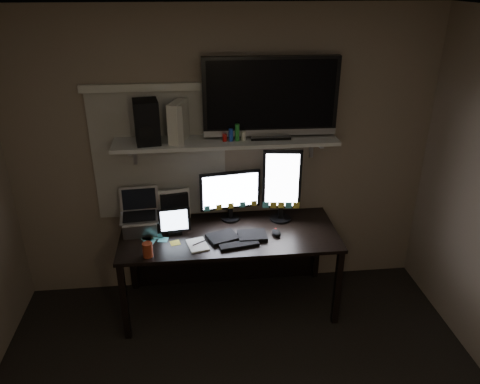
{
  "coord_description": "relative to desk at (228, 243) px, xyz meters",
  "views": [
    {
      "loc": [
        -0.27,
        -1.95,
        2.68
      ],
      "look_at": [
        0.07,
        1.25,
        1.18
      ],
      "focal_mm": 35.0,
      "sensor_mm": 36.0,
      "label": 1
    }
  ],
  "objects": [
    {
      "name": "ceiling",
      "position": [
        0.0,
        -1.55,
        1.95
      ],
      "size": [
        3.6,
        3.6,
        0.0
      ],
      "primitive_type": "plane",
      "rotation": [
        3.14,
        0.0,
        0.0
      ],
      "color": "silver",
      "rests_on": "back_wall"
    },
    {
      "name": "back_wall",
      "position": [
        0.0,
        0.25,
        0.7
      ],
      "size": [
        3.6,
        0.0,
        3.6
      ],
      "primitive_type": "plane",
      "rotation": [
        1.57,
        0.0,
        0.0
      ],
      "color": "#7A6A57",
      "rests_on": "floor"
    },
    {
      "name": "window_blinds",
      "position": [
        -0.55,
        0.24,
        0.75
      ],
      "size": [
        1.1,
        0.02,
        1.1
      ],
      "primitive_type": "cube",
      "color": "#B1AD9F",
      "rests_on": "back_wall"
    },
    {
      "name": "desk",
      "position": [
        0.0,
        0.0,
        0.0
      ],
      "size": [
        1.8,
        0.75,
        0.73
      ],
      "color": "black",
      "rests_on": "floor"
    },
    {
      "name": "wall_shelf",
      "position": [
        0.0,
        0.08,
        0.91
      ],
      "size": [
        1.8,
        0.35,
        0.03
      ],
      "primitive_type": "cube",
      "color": "#B9BAB4",
      "rests_on": "back_wall"
    },
    {
      "name": "monitor_landscape",
      "position": [
        0.03,
        0.12,
        0.41
      ],
      "size": [
        0.53,
        0.13,
        0.46
      ],
      "primitive_type": "cube",
      "rotation": [
        0.0,
        0.0,
        0.14
      ],
      "color": "black",
      "rests_on": "desk"
    },
    {
      "name": "monitor_portrait",
      "position": [
        0.47,
        0.06,
        0.5
      ],
      "size": [
        0.33,
        0.11,
        0.66
      ],
      "primitive_type": "cube",
      "rotation": [
        0.0,
        0.0,
        -0.14
      ],
      "color": "black",
      "rests_on": "desk"
    },
    {
      "name": "keyboard",
      "position": [
        0.06,
        -0.22,
        0.19
      ],
      "size": [
        0.51,
        0.28,
        0.03
      ],
      "primitive_type": "cube",
      "rotation": [
        0.0,
        0.0,
        0.19
      ],
      "color": "black",
      "rests_on": "desk"
    },
    {
      "name": "mouse",
      "position": [
        0.38,
        -0.2,
        0.2
      ],
      "size": [
        0.09,
        0.12,
        0.04
      ],
      "primitive_type": "ellipsoid",
      "rotation": [
        0.0,
        0.0,
        0.14
      ],
      "color": "black",
      "rests_on": "desk"
    },
    {
      "name": "notepad",
      "position": [
        -0.27,
        -0.3,
        0.18
      ],
      "size": [
        0.19,
        0.23,
        0.01
      ],
      "primitive_type": "cube",
      "rotation": [
        0.0,
        0.0,
        0.24
      ],
      "color": "silver",
      "rests_on": "desk"
    },
    {
      "name": "tablet",
      "position": [
        -0.45,
        -0.08,
        0.29
      ],
      "size": [
        0.27,
        0.14,
        0.23
      ],
      "primitive_type": "cube",
      "rotation": [
        0.0,
        0.0,
        0.11
      ],
      "color": "black",
      "rests_on": "desk"
    },
    {
      "name": "file_sorter",
      "position": [
        -0.45,
        0.13,
        0.32
      ],
      "size": [
        0.25,
        0.15,
        0.3
      ],
      "primitive_type": "cube",
      "rotation": [
        0.0,
        0.0,
        0.19
      ],
      "color": "black",
      "rests_on": "desk"
    },
    {
      "name": "laptop",
      "position": [
        -0.73,
        -0.03,
        0.35
      ],
      "size": [
        0.33,
        0.28,
        0.35
      ],
      "primitive_type": "cube",
      "rotation": [
        0.0,
        0.0,
        0.07
      ],
      "color": "#A5A5AA",
      "rests_on": "desk"
    },
    {
      "name": "cup",
      "position": [
        -0.65,
        -0.41,
        0.23
      ],
      "size": [
        0.08,
        0.08,
        0.11
      ],
      "primitive_type": "cylinder",
      "rotation": [
        0.0,
        0.0,
        -0.01
      ],
      "color": "maroon",
      "rests_on": "desk"
    },
    {
      "name": "sticky_notes",
      "position": [
        -0.56,
        -0.2,
        0.18
      ],
      "size": [
        0.35,
        0.27,
        0.0
      ],
      "primitive_type": null,
      "rotation": [
        0.0,
        0.0,
        0.08
      ],
      "color": "gold",
      "rests_on": "desk"
    },
    {
      "name": "tv",
      "position": [
        0.36,
        0.1,
        1.25
      ],
      "size": [
        1.08,
        0.22,
        0.64
      ],
      "primitive_type": "cube",
      "rotation": [
        0.0,
        0.0,
        -0.02
      ],
      "color": "black",
      "rests_on": "wall_shelf"
    },
    {
      "name": "game_console",
      "position": [
        -0.37,
        0.08,
        1.08
      ],
      "size": [
        0.17,
        0.28,
        0.32
      ],
      "primitive_type": "cube",
      "rotation": [
        0.0,
        0.0,
        -0.34
      ],
      "color": "beige",
      "rests_on": "wall_shelf"
    },
    {
      "name": "speaker",
      "position": [
        -0.62,
        0.06,
        1.1
      ],
      "size": [
        0.22,
        0.25,
        0.34
      ],
      "primitive_type": "cube",
      "rotation": [
        0.0,
        0.0,
        0.15
      ],
      "color": "black",
      "rests_on": "wall_shelf"
    },
    {
      "name": "bottles",
      "position": [
        0.06,
        0.03,
        0.99
      ],
      "size": [
        0.22,
        0.1,
        0.14
      ],
      "primitive_type": null,
      "rotation": [
        0.0,
        0.0,
        0.23
      ],
      "color": "#A50F0C",
      "rests_on": "wall_shelf"
    }
  ]
}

